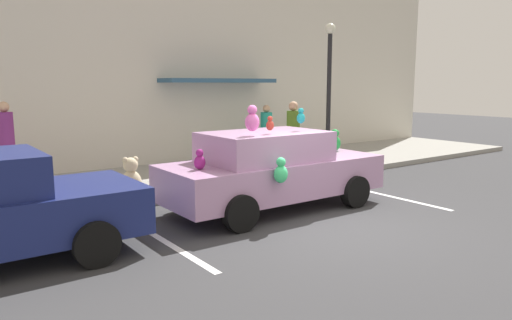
{
  "coord_description": "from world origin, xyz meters",
  "views": [
    {
      "loc": [
        -5.79,
        -5.91,
        2.46
      ],
      "look_at": [
        -0.05,
        2.01,
        0.9
      ],
      "focal_mm": 33.69,
      "sensor_mm": 36.0,
      "label": 1
    }
  ],
  "objects_px": {
    "street_lamp_post": "(329,81)",
    "pedestrian_walking_past": "(293,139)",
    "pedestrian_near_shopfront": "(266,134)",
    "plush_covered_car": "(272,169)",
    "teddy_bear_on_sidewalk": "(131,178)",
    "pedestrian_by_lamp": "(7,149)"
  },
  "relations": [
    {
      "from": "street_lamp_post",
      "to": "pedestrian_walking_past",
      "type": "relative_size",
      "value": 2.09
    },
    {
      "from": "pedestrian_near_shopfront",
      "to": "pedestrian_walking_past",
      "type": "height_order",
      "value": "pedestrian_walking_past"
    },
    {
      "from": "plush_covered_car",
      "to": "teddy_bear_on_sidewalk",
      "type": "relative_size",
      "value": 5.44
    },
    {
      "from": "street_lamp_post",
      "to": "pedestrian_walking_past",
      "type": "xyz_separation_m",
      "value": [
        -1.19,
        0.07,
        -1.51
      ]
    },
    {
      "from": "pedestrian_walking_past",
      "to": "pedestrian_by_lamp",
      "type": "distance_m",
      "value": 6.72
    },
    {
      "from": "plush_covered_car",
      "to": "street_lamp_post",
      "type": "xyz_separation_m",
      "value": [
        3.56,
        2.09,
        1.73
      ]
    },
    {
      "from": "street_lamp_post",
      "to": "pedestrian_near_shopfront",
      "type": "xyz_separation_m",
      "value": [
        -0.22,
        2.49,
        -1.61
      ]
    },
    {
      "from": "plush_covered_car",
      "to": "pedestrian_walking_past",
      "type": "bearing_deg",
      "value": 42.3
    },
    {
      "from": "teddy_bear_on_sidewalk",
      "to": "pedestrian_walking_past",
      "type": "relative_size",
      "value": 0.44
    },
    {
      "from": "street_lamp_post",
      "to": "pedestrian_walking_past",
      "type": "distance_m",
      "value": 1.92
    },
    {
      "from": "plush_covered_car",
      "to": "pedestrian_near_shopfront",
      "type": "distance_m",
      "value": 5.67
    },
    {
      "from": "pedestrian_near_shopfront",
      "to": "plush_covered_car",
      "type": "bearing_deg",
      "value": -126.08
    },
    {
      "from": "pedestrian_walking_past",
      "to": "pedestrian_by_lamp",
      "type": "bearing_deg",
      "value": 161.54
    },
    {
      "from": "pedestrian_walking_past",
      "to": "teddy_bear_on_sidewalk",
      "type": "bearing_deg",
      "value": -179.12
    },
    {
      "from": "pedestrian_near_shopfront",
      "to": "pedestrian_walking_past",
      "type": "relative_size",
      "value": 0.89
    },
    {
      "from": "teddy_bear_on_sidewalk",
      "to": "pedestrian_walking_past",
      "type": "bearing_deg",
      "value": 0.88
    },
    {
      "from": "street_lamp_post",
      "to": "pedestrian_near_shopfront",
      "type": "relative_size",
      "value": 2.34
    },
    {
      "from": "pedestrian_walking_past",
      "to": "pedestrian_by_lamp",
      "type": "height_order",
      "value": "pedestrian_by_lamp"
    },
    {
      "from": "teddy_bear_on_sidewalk",
      "to": "pedestrian_by_lamp",
      "type": "bearing_deg",
      "value": 131.41
    },
    {
      "from": "pedestrian_near_shopfront",
      "to": "street_lamp_post",
      "type": "bearing_deg",
      "value": -84.97
    },
    {
      "from": "teddy_bear_on_sidewalk",
      "to": "street_lamp_post",
      "type": "distance_m",
      "value": 5.97
    },
    {
      "from": "teddy_bear_on_sidewalk",
      "to": "pedestrian_walking_past",
      "type": "height_order",
      "value": "pedestrian_walking_past"
    }
  ]
}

